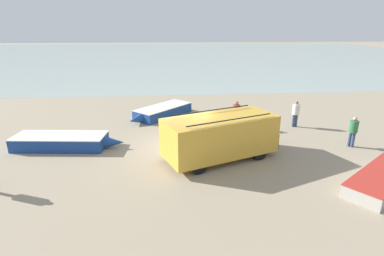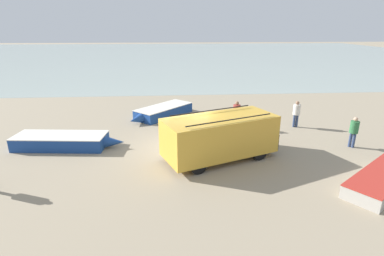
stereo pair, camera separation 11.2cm
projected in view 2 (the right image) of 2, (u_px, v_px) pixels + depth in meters
The scene contains 9 objects.
ground_plane at pixel (184, 147), 15.20m from camera, with size 200.00×200.00×0.00m, color gray.
sea_water at pixel (173, 54), 64.26m from camera, with size 120.00×80.00×0.01m, color #99A89E.
parked_van at pixel (220, 136), 13.61m from camera, with size 5.58×3.86×2.13m.
fishing_rowboat_0 at pixel (384, 178), 11.57m from camera, with size 4.68×3.80×0.55m.
fishing_rowboat_1 at pixel (65, 141), 15.11m from camera, with size 5.57×2.01×0.67m.
fishing_rowboat_2 at pixel (162, 112), 20.28m from camera, with size 4.26×4.40×0.67m.
fisherman_1 at pixel (237, 112), 17.74m from camera, with size 0.44×0.44×1.66m.
fisherman_2 at pixel (297, 112), 17.97m from camera, with size 0.42×0.42×1.61m.
fisherman_3 at pixel (354, 129), 14.94m from camera, with size 0.42×0.42×1.58m.
Camera 2 is at (-0.61, -14.05, 5.86)m, focal length 28.00 mm.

